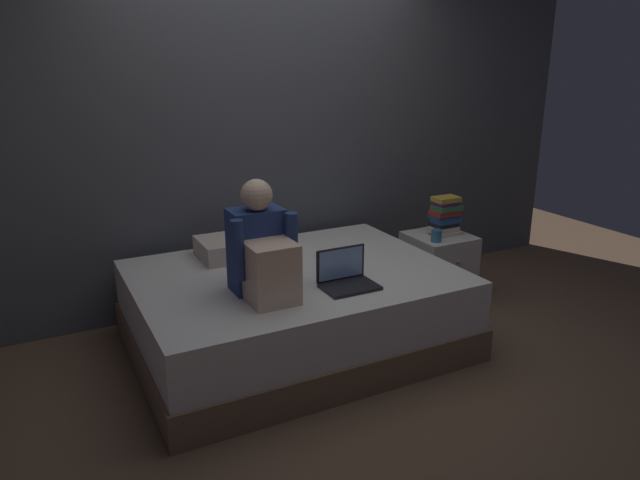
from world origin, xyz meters
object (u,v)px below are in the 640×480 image
(bed, at_px, (294,309))
(person_sitting, at_px, (262,252))
(pillow, at_px, (241,246))
(nightstand, at_px, (438,268))
(book_stack, at_px, (445,216))
(laptop, at_px, (346,277))
(mug, at_px, (436,236))

(bed, xyz_separation_m, person_sitting, (-0.31, -0.26, 0.51))
(bed, relative_size, pillow, 3.57)
(nightstand, relative_size, pillow, 0.94)
(book_stack, bearing_deg, pillow, 169.80)
(bed, bearing_deg, laptop, -65.08)
(person_sitting, relative_size, laptop, 2.05)
(bed, bearing_deg, mug, 2.79)
(nightstand, bearing_deg, laptop, -154.23)
(bed, distance_m, person_sitting, 0.65)
(bed, xyz_separation_m, mug, (1.17, 0.06, 0.32))
(nightstand, height_order, person_sitting, person_sitting)
(nightstand, distance_m, pillow, 1.54)
(pillow, bearing_deg, nightstand, -10.41)
(laptop, xyz_separation_m, mug, (1.00, 0.43, -0.00))
(pillow, height_order, book_stack, book_stack)
(nightstand, distance_m, person_sitting, 1.74)
(person_sitting, bearing_deg, book_stack, 14.68)
(bed, height_order, nightstand, nightstand)
(book_stack, bearing_deg, person_sitting, -165.32)
(bed, bearing_deg, person_sitting, -140.26)
(bed, bearing_deg, pillow, 112.49)
(laptop, relative_size, book_stack, 1.09)
(pillow, relative_size, book_stack, 1.91)
(laptop, bearing_deg, mug, 23.05)
(book_stack, xyz_separation_m, mug, (-0.17, -0.12, -0.10))
(bed, distance_m, nightstand, 1.31)
(book_stack, bearing_deg, nightstand, 177.84)
(bed, height_order, mug, mug)
(pillow, bearing_deg, book_stack, -10.20)
(mug, bearing_deg, laptop, -156.95)
(pillow, bearing_deg, mug, -16.15)
(book_stack, bearing_deg, laptop, -155.03)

